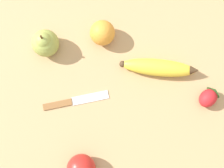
{
  "coord_description": "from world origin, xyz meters",
  "views": [
    {
      "loc": [
        0.1,
        0.19,
        0.8
      ],
      "look_at": [
        0.03,
        0.07,
        0.03
      ],
      "focal_mm": 50.0,
      "sensor_mm": 36.0,
      "label": 1
    }
  ],
  "objects_px": {
    "orange": "(102,33)",
    "pear": "(45,43)",
    "strawberry": "(209,97)",
    "banana": "(159,68)",
    "paring_knife": "(73,101)"
  },
  "relations": [
    {
      "from": "orange",
      "to": "paring_knife",
      "type": "bearing_deg",
      "value": 35.94
    },
    {
      "from": "pear",
      "to": "strawberry",
      "type": "distance_m",
      "value": 0.44
    },
    {
      "from": "orange",
      "to": "strawberry",
      "type": "relative_size",
      "value": 1.01
    },
    {
      "from": "pear",
      "to": "strawberry",
      "type": "bearing_deg",
      "value": 130.91
    },
    {
      "from": "banana",
      "to": "orange",
      "type": "height_order",
      "value": "orange"
    },
    {
      "from": "pear",
      "to": "strawberry",
      "type": "relative_size",
      "value": 1.36
    },
    {
      "from": "orange",
      "to": "pear",
      "type": "distance_m",
      "value": 0.15
    },
    {
      "from": "strawberry",
      "to": "paring_knife",
      "type": "relative_size",
      "value": 0.39
    },
    {
      "from": "banana",
      "to": "paring_knife",
      "type": "height_order",
      "value": "banana"
    },
    {
      "from": "strawberry",
      "to": "paring_knife",
      "type": "distance_m",
      "value": 0.35
    },
    {
      "from": "pear",
      "to": "orange",
      "type": "bearing_deg",
      "value": 160.24
    },
    {
      "from": "orange",
      "to": "paring_knife",
      "type": "xyz_separation_m",
      "value": [
        0.15,
        0.11,
        -0.03
      ]
    },
    {
      "from": "orange",
      "to": "strawberry",
      "type": "xyz_separation_m",
      "value": [
        -0.15,
        0.28,
        -0.01
      ]
    },
    {
      "from": "banana",
      "to": "pear",
      "type": "xyz_separation_m",
      "value": [
        0.22,
        -0.2,
        0.02
      ]
    },
    {
      "from": "banana",
      "to": "strawberry",
      "type": "distance_m",
      "value": 0.15
    }
  ]
}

